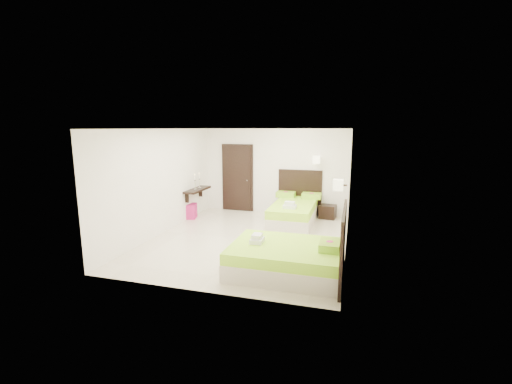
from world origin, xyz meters
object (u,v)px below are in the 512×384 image
(bed_double, at_px, (290,258))
(nightstand, at_px, (328,212))
(ottoman, at_px, (189,211))
(bed_single, at_px, (294,211))

(bed_double, xyz_separation_m, nightstand, (0.36, 4.12, -0.10))
(bed_double, distance_m, ottoman, 4.68)
(bed_double, height_order, ottoman, bed_double)
(bed_single, bearing_deg, ottoman, -173.09)
(bed_single, distance_m, nightstand, 1.15)
(bed_single, height_order, nightstand, bed_single)
(bed_single, xyz_separation_m, ottoman, (-3.07, -0.37, -0.12))
(bed_double, relative_size, ottoman, 4.76)
(nightstand, distance_m, ottoman, 4.09)
(bed_single, distance_m, ottoman, 3.09)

